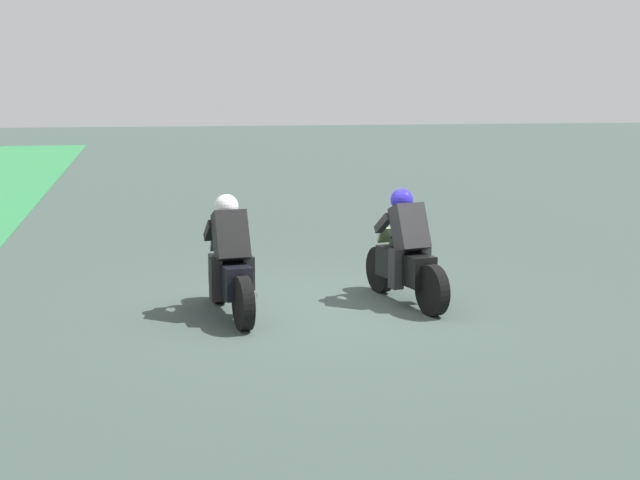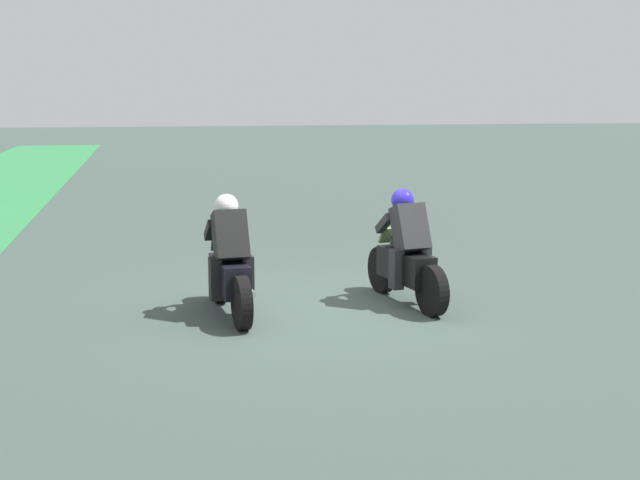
% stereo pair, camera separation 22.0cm
% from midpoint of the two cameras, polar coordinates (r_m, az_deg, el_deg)
% --- Properties ---
extents(ground_plane, '(120.00, 120.00, 0.00)m').
position_cam_midpoint_polar(ground_plane, '(11.22, -0.43, -4.51)').
color(ground_plane, '#3C4C46').
extents(rider_lane_a, '(2.03, 0.63, 1.51)m').
position_cam_midpoint_polar(rider_lane_a, '(11.42, 5.09, -1.10)').
color(rider_lane_a, black).
rests_on(rider_lane_a, ground_plane).
extents(rider_lane_b, '(2.04, 0.57, 1.51)m').
position_cam_midpoint_polar(rider_lane_b, '(10.80, -6.52, -1.74)').
color(rider_lane_b, black).
rests_on(rider_lane_b, ground_plane).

